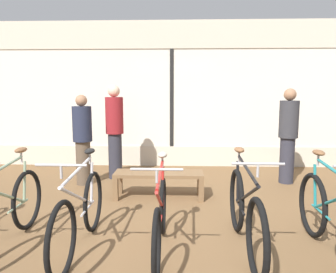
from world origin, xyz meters
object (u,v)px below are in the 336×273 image
object	(u,v)px
bicycle_left	(6,211)
display_bench	(159,177)
bicycle_center_left	(80,214)
bicycle_right	(332,218)
bicycle_center	(161,218)
customer_near_rack	(83,138)
customer_by_window	(288,134)
customer_mid_floor	(115,130)
bicycle_center_right	(245,213)

from	to	relation	value
bicycle_left	display_bench	xyz separation A→B (m)	(1.53, 1.73, -0.06)
bicycle_center_left	bicycle_right	xyz separation A→B (m)	(2.59, -0.03, 0.00)
bicycle_left	bicycle_right	world-z (taller)	bicycle_right
bicycle_center	customer_near_rack	world-z (taller)	customer_near_rack
customer_by_window	customer_mid_floor	distance (m)	3.23
customer_near_rack	customer_mid_floor	world-z (taller)	customer_mid_floor
bicycle_right	bicycle_center_right	bearing A→B (deg)	174.08
bicycle_right	bicycle_center_left	bearing A→B (deg)	179.39
bicycle_center	customer_near_rack	size ratio (longest dim) A/B	1.04
bicycle_left	customer_by_window	size ratio (longest dim) A/B	1.00
customer_near_rack	bicycle_right	bearing A→B (deg)	-37.28
bicycle_right	display_bench	xyz separation A→B (m)	(-1.88, 1.80, -0.06)
bicycle_center_left	bicycle_left	bearing A→B (deg)	176.92
bicycle_right	display_bench	bearing A→B (deg)	136.19
bicycle_left	bicycle_center	bearing A→B (deg)	-2.18
display_bench	customer_by_window	world-z (taller)	customer_by_window
bicycle_right	customer_mid_floor	distance (m)	4.11
display_bench	customer_by_window	size ratio (longest dim) A/B	0.81
customer_near_rack	bicycle_center_left	bearing A→B (deg)	-74.10
bicycle_right	bicycle_left	bearing A→B (deg)	178.79
customer_mid_floor	bicycle_center	bearing A→B (deg)	-70.14
bicycle_right	customer_near_rack	xyz separation A→B (m)	(-3.29, 2.51, 0.45)
customer_near_rack	bicycle_center_right	bearing A→B (deg)	-44.76
bicycle_left	display_bench	size ratio (longest dim) A/B	1.23
bicycle_center	customer_mid_floor	xyz separation A→B (m)	(-1.07, 2.95, 0.58)
bicycle_center	bicycle_center_right	distance (m)	0.89
bicycle_center_left	bicycle_center	bearing A→B (deg)	-1.31
bicycle_center_left	customer_mid_floor	bearing A→B (deg)	94.19
bicycle_center_left	customer_near_rack	bearing A→B (deg)	105.90
bicycle_right	customer_mid_floor	size ratio (longest dim) A/B	0.97
bicycle_center	display_bench	bearing A→B (deg)	94.46
bicycle_center_right	customer_mid_floor	xyz separation A→B (m)	(-1.95, 2.87, 0.55)
bicycle_center_left	bicycle_right	world-z (taller)	bicycle_right
bicycle_left	display_bench	bearing A→B (deg)	48.42
bicycle_left	bicycle_center_left	xyz separation A→B (m)	(0.82, -0.04, 0.00)
customer_by_window	customer_mid_floor	xyz separation A→B (m)	(-3.22, 0.22, 0.04)
customer_mid_floor	bicycle_center_right	bearing A→B (deg)	-55.82
bicycle_center_right	customer_mid_floor	bearing A→B (deg)	124.18
bicycle_center_left	customer_by_window	size ratio (longest dim) A/B	1.02
bicycle_center_right	bicycle_center	bearing A→B (deg)	-174.81
bicycle_center_left	customer_by_window	world-z (taller)	customer_by_window
display_bench	customer_mid_floor	xyz separation A→B (m)	(-0.93, 1.16, 0.61)
display_bench	customer_near_rack	world-z (taller)	customer_near_rack
bicycle_center	bicycle_right	world-z (taller)	bicycle_right
bicycle_center	customer_near_rack	bearing A→B (deg)	121.92
bicycle_center_right	bicycle_right	distance (m)	0.86
customer_by_window	display_bench	bearing A→B (deg)	-157.73
bicycle_center_right	display_bench	xyz separation A→B (m)	(-1.02, 1.71, -0.07)
bicycle_center	bicycle_center_right	bearing A→B (deg)	5.19
bicycle_center	customer_by_window	size ratio (longest dim) A/B	0.97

